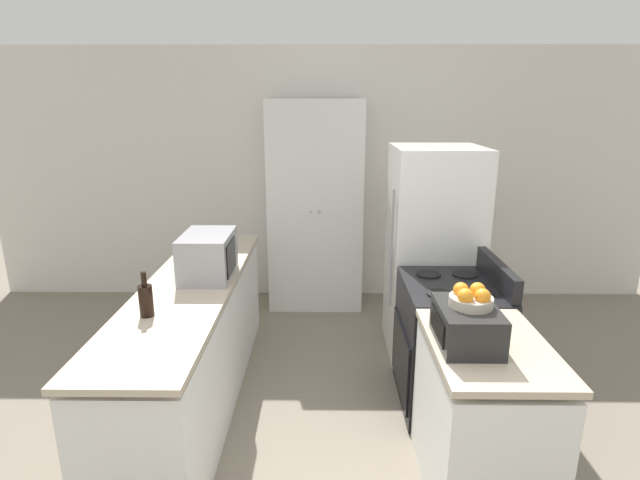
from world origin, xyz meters
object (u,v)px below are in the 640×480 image
(wine_bottle, at_px, (146,300))
(toaster_oven, at_px, (467,325))
(stove, at_px, (449,343))
(refrigerator, at_px, (432,252))
(pantry_cabinet, at_px, (315,206))
(microwave, at_px, (208,256))
(fruit_bowl, at_px, (471,298))

(wine_bottle, relative_size, toaster_oven, 0.65)
(stove, bearing_deg, wine_bottle, -164.51)
(refrigerator, height_order, toaster_oven, refrigerator)
(pantry_cabinet, xyz_separation_m, microwave, (-0.71, -1.64, -0.01))
(pantry_cabinet, bearing_deg, refrigerator, -45.03)
(toaster_oven, bearing_deg, pantry_cabinet, 107.19)
(pantry_cabinet, relative_size, microwave, 4.32)
(pantry_cabinet, distance_m, toaster_oven, 2.74)
(refrigerator, xyz_separation_m, fruit_bowl, (-0.16, -1.62, 0.27))
(pantry_cabinet, height_order, toaster_oven, pantry_cabinet)
(microwave, relative_size, toaster_oven, 1.20)
(pantry_cabinet, distance_m, wine_bottle, 2.48)
(wine_bottle, height_order, toaster_oven, wine_bottle)
(microwave, bearing_deg, toaster_oven, -32.73)
(wine_bottle, distance_m, fruit_bowl, 1.78)
(stove, relative_size, wine_bottle, 3.96)
(pantry_cabinet, xyz_separation_m, refrigerator, (0.98, -0.99, -0.18))
(toaster_oven, xyz_separation_m, fruit_bowl, (0.01, 0.01, 0.15))
(microwave, height_order, wine_bottle, microwave)
(toaster_oven, bearing_deg, fruit_bowl, 35.38)
(refrigerator, relative_size, wine_bottle, 6.55)
(microwave, distance_m, fruit_bowl, 1.82)
(stove, xyz_separation_m, fruit_bowl, (-0.13, -0.83, 0.68))
(refrigerator, xyz_separation_m, wine_bottle, (-1.91, -1.31, 0.12))
(pantry_cabinet, relative_size, wine_bottle, 7.92)
(refrigerator, height_order, wine_bottle, refrigerator)
(microwave, height_order, toaster_oven, microwave)
(toaster_oven, distance_m, fruit_bowl, 0.15)
(refrigerator, bearing_deg, stove, -91.87)
(wine_bottle, bearing_deg, fruit_bowl, -10.11)
(refrigerator, relative_size, toaster_oven, 4.28)
(stove, distance_m, wine_bottle, 2.02)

